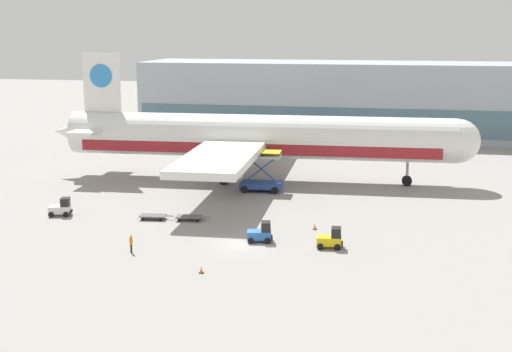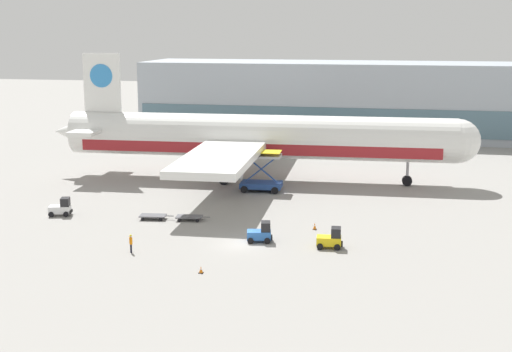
{
  "view_description": "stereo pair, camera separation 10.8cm",
  "coord_description": "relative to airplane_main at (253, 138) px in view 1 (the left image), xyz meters",
  "views": [
    {
      "loc": [
        14.8,
        -63.92,
        20.38
      ],
      "look_at": [
        -1.26,
        13.02,
        4.0
      ],
      "focal_mm": 50.0,
      "sensor_mm": 36.0,
      "label": 1
    },
    {
      "loc": [
        14.9,
        -63.9,
        20.38
      ],
      "look_at": [
        -1.26,
        13.02,
        4.0
      ],
      "focal_mm": 50.0,
      "sensor_mm": 36.0,
      "label": 2
    }
  ],
  "objects": [
    {
      "name": "terminal_building",
      "position": [
        14.98,
        44.26,
        1.15
      ],
      "size": [
        90.0,
        18.2,
        14.0
      ],
      "color": "#9EA8B2",
      "rests_on": "ground_plane"
    },
    {
      "name": "baggage_dolly_second",
      "position": [
        -2.42,
        -21.6,
        -5.45
      ],
      "size": [
        3.77,
        1.83,
        0.48
      ],
      "rotation": [
        0.0,
        0.0,
        0.12
      ],
      "color": "#56565B",
      "rests_on": "ground_plane"
    },
    {
      "name": "baggage_tug_far",
      "position": [
        13.55,
        -28.24,
        -4.96
      ],
      "size": [
        2.56,
        1.81,
        2.0
      ],
      "rotation": [
        0.0,
        0.0,
        0.08
      ],
      "color": "yellow",
      "rests_on": "ground_plane"
    },
    {
      "name": "baggage_tug_foreground",
      "position": [
        6.68,
        -27.66,
        -4.96
      ],
      "size": [
        2.68,
        2.05,
        2.0
      ],
      "rotation": [
        0.0,
        0.0,
        0.2
      ],
      "color": "#2D66B7",
      "rests_on": "ground_plane"
    },
    {
      "name": "traffic_cone_far",
      "position": [
        3.52,
        -37.56,
        -5.54
      ],
      "size": [
        0.4,
        0.4,
        0.62
      ],
      "color": "black",
      "rests_on": "ground_plane"
    },
    {
      "name": "baggage_tug_mid",
      "position": [
        -16.91,
        -22.5,
        -4.96
      ],
      "size": [
        2.73,
        2.18,
        2.0
      ],
      "rotation": [
        0.0,
        0.0,
        0.27
      ],
      "color": "silver",
      "rests_on": "ground_plane"
    },
    {
      "name": "airplane_main",
      "position": [
        0.0,
        0.0,
        0.0
      ],
      "size": [
        58.1,
        48.31,
        17.0
      ],
      "rotation": [
        0.0,
        0.0,
        0.05
      ],
      "color": "white",
      "rests_on": "ground_plane"
    },
    {
      "name": "ground_crew_near",
      "position": [
        -4.37,
        -33.5,
        -4.82
      ],
      "size": [
        0.38,
        0.49,
        1.74
      ],
      "rotation": [
        0.0,
        0.0,
        5.3
      ],
      "color": "black",
      "rests_on": "ground_plane"
    },
    {
      "name": "baggage_dolly_lead",
      "position": [
        -6.41,
        -21.98,
        -5.45
      ],
      "size": [
        3.77,
        1.83,
        0.48
      ],
      "rotation": [
        0.0,
        0.0,
        0.12
      ],
      "color": "#56565B",
      "rests_on": "ground_plane"
    },
    {
      "name": "traffic_cone_near",
      "position": [
        11.28,
        -22.33,
        -5.48
      ],
      "size": [
        0.4,
        0.4,
        0.73
      ],
      "color": "black",
      "rests_on": "ground_plane"
    },
    {
      "name": "ground_plane",
      "position": [
        4.99,
        -28.9,
        -5.84
      ],
      "size": [
        400.0,
        400.0,
        0.0
      ],
      "primitive_type": "plane",
      "color": "gray"
    },
    {
      "name": "scissor_lift_loader",
      "position": [
        2.35,
        -6.05,
        -3.87
      ],
      "size": [
        5.33,
        3.57,
        5.13
      ],
      "rotation": [
        0.0,
        0.0,
        0.05
      ],
      "color": "#284C99",
      "rests_on": "ground_plane"
    }
  ]
}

